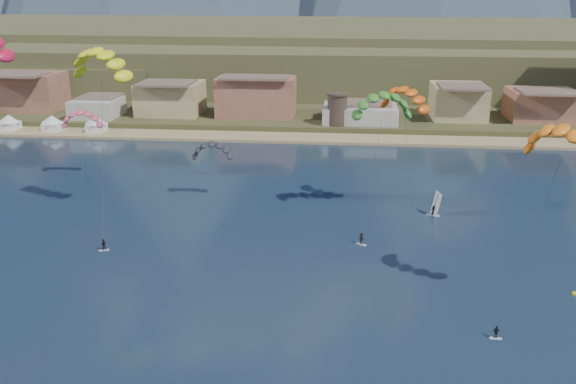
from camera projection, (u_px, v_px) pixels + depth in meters
The scene contains 14 objects.
beach at pixel (316, 138), 158.73m from camera, with size 2200.00×12.00×0.90m.
land at pixel (343, 28), 587.89m from camera, with size 2200.00×900.00×4.00m.
foothills at pixel (383, 54), 273.41m from camera, with size 940.00×210.00×18.00m.
town at pixel (178, 95), 175.15m from camera, with size 400.00×24.00×12.00m.
watchtower at pixel (337, 109), 163.91m from camera, with size 5.82×5.82×8.60m.
beach_tents at pixel (29, 119), 164.75m from camera, with size 43.40×6.40×5.00m.
kitesurfer_yellow at pixel (100, 59), 96.05m from camera, with size 12.35×18.14×30.03m.
kitesurfer_orange at pixel (564, 137), 69.13m from camera, with size 12.67×13.33×24.14m.
kitesurfer_green at pixel (383, 102), 98.79m from camera, with size 10.87×16.08×23.23m.
distant_kite_pink at pixel (81, 116), 122.01m from camera, with size 8.76×6.34×15.89m.
distant_kite_dark at pixel (212, 147), 110.79m from camera, with size 7.90×5.80×13.03m.
distant_kite_orange at pixel (405, 95), 101.76m from camera, with size 9.51×8.63×22.96m.
windsurfer at pixel (434, 208), 105.17m from camera, with size 2.41×2.64×4.09m.
buoy at pixel (575, 294), 78.27m from camera, with size 0.76×0.76×0.76m.
Camera 1 is at (7.98, -49.04, 36.86)m, focal length 38.80 mm.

